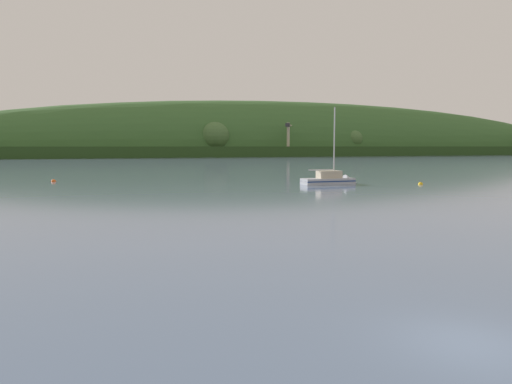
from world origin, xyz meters
name	(u,v)px	position (x,y,z in m)	size (l,w,h in m)	color
ground	(470,345)	(0.00, 0.00, 0.00)	(1400.00, 1400.00, 0.00)	slate
far_shoreline_hill	(283,155)	(83.69, 265.81, 0.25)	(576.06, 117.11, 63.06)	#27431B
dockside_crane	(288,141)	(74.36, 230.32, 8.13)	(7.02, 10.44, 17.44)	#4C4C51
sailboat_far_left	(333,182)	(20.17, 53.84, 0.34)	(8.66, 3.09, 11.97)	#ADB2BC
mooring_buoy_foreground	(54,182)	(-19.07, 69.45, 0.00)	(0.74, 0.74, 0.82)	#EA5B19
mooring_buoy_off_fishing_boat	(421,184)	(31.87, 49.99, 0.00)	(0.67, 0.67, 0.75)	yellow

